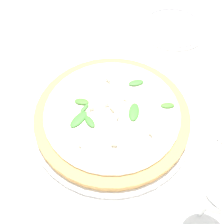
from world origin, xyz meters
TOP-DOWN VIEW (x-y plane):
  - ground_plane at (0.00, 0.00)m, footprint 6.00×6.00m
  - pizza_arugula_main at (0.01, 0.01)m, footprint 0.35×0.35m
  - wine_glass at (0.07, 0.25)m, footprint 0.08×0.08m
  - side_plate_white at (-0.35, -0.06)m, footprint 0.19×0.19m

SIDE VIEW (x-z plane):
  - ground_plane at x=0.00m, z-range 0.00..0.00m
  - side_plate_white at x=-0.35m, z-range 0.00..0.02m
  - pizza_arugula_main at x=0.01m, z-range -0.01..0.04m
  - wine_glass at x=0.07m, z-range 0.04..0.20m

